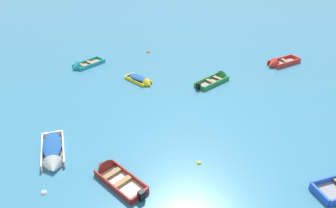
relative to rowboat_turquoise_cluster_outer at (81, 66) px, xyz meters
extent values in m
cube|color=blue|center=(19.77, -14.47, 0.06)|extent=(0.79, 1.31, 0.45)
cube|color=#99754C|center=(0.54, 0.89, -0.12)|extent=(2.64, 3.26, 0.09)
cube|color=teal|center=(1.09, 0.55, 0.01)|extent=(1.74, 2.79, 0.36)
cube|color=teal|center=(-0.02, 1.23, 0.01)|extent=(1.74, 2.79, 0.36)
cube|color=teal|center=(1.37, 2.26, 0.01)|extent=(1.16, 0.77, 0.36)
cone|color=teal|center=(-0.33, -0.54, 0.03)|extent=(1.44, 1.27, 1.24)
cube|color=#937047|center=(0.63, 1.03, 0.08)|extent=(1.17, 0.89, 0.03)
cube|color=#937047|center=(0.14, 0.23, 0.08)|extent=(1.17, 0.89, 0.03)
cube|color=beige|center=(8.92, -15.23, -0.12)|extent=(3.28, 2.78, 0.10)
cube|color=maroon|center=(8.55, -15.76, 0.03)|extent=(2.75, 1.94, 0.40)
cube|color=maroon|center=(9.29, -14.70, 0.03)|extent=(2.75, 1.94, 0.40)
cube|color=maroon|center=(10.27, -16.16, 0.03)|extent=(0.83, 1.12, 0.40)
cone|color=maroon|center=(7.51, -14.26, 0.05)|extent=(1.32, 1.45, 1.24)
cube|color=#937047|center=(9.06, -15.33, 0.11)|extent=(0.94, 1.14, 0.03)
cube|color=#937047|center=(8.27, -14.78, 0.11)|extent=(0.94, 1.14, 0.03)
cube|color=black|center=(10.39, -16.24, 0.17)|extent=(0.44, 0.45, 0.56)
cube|color=gray|center=(20.72, 4.64, -0.11)|extent=(3.38, 3.15, 0.12)
cube|color=red|center=(21.15, 4.14, 0.07)|extent=(2.74, 2.38, 0.48)
cube|color=red|center=(20.29, 5.14, 0.07)|extent=(2.74, 2.38, 0.48)
cube|color=red|center=(22.06, 5.80, 0.07)|extent=(0.94, 1.06, 0.48)
cone|color=red|center=(19.32, 3.43, 0.10)|extent=(1.44, 1.48, 1.26)
cube|color=#937047|center=(20.86, 4.76, 0.17)|extent=(1.05, 1.13, 0.03)
cube|color=gray|center=(13.43, -1.34, -0.11)|extent=(2.94, 3.32, 0.10)
cube|color=#288C3D|center=(12.95, -0.97, 0.04)|extent=(2.20, 2.79, 0.42)
cube|color=#288C3D|center=(13.91, -1.71, 0.04)|extent=(2.20, 2.79, 0.42)
cube|color=#288C3D|center=(12.36, -2.71, 0.04)|extent=(1.01, 0.82, 0.42)
cone|color=#288C3D|center=(14.54, 0.09, 0.06)|extent=(1.40, 1.34, 1.16)
cube|color=#937047|center=(13.32, -1.48, 0.13)|extent=(1.07, 0.95, 0.03)
cube|color=#937047|center=(13.94, -0.68, 0.13)|extent=(1.07, 0.95, 0.03)
cube|color=black|center=(12.27, -2.83, 0.19)|extent=(0.44, 0.45, 0.58)
cube|color=gray|center=(6.59, -2.07, -0.13)|extent=(2.66, 2.27, 0.07)
cube|color=yellow|center=(6.89, -1.65, -0.02)|extent=(2.24, 1.60, 0.29)
cube|color=yellow|center=(6.30, -2.49, -0.02)|extent=(2.24, 1.60, 0.29)
cube|color=yellow|center=(5.49, -1.30, -0.02)|extent=(0.67, 0.89, 0.29)
cone|color=yellow|center=(7.74, -2.88, -0.01)|extent=(1.07, 1.16, 0.99)
cube|color=#937047|center=(6.48, -1.99, 0.04)|extent=(0.76, 0.92, 0.03)
ellipsoid|color=#19478C|center=(6.59, -2.07, 0.22)|extent=(2.46, 2.11, 0.28)
cube|color=gray|center=(3.82, -13.29, -0.11)|extent=(2.61, 3.49, 0.12)
cube|color=white|center=(4.40, -12.99, 0.07)|extent=(1.66, 3.09, 0.47)
cube|color=white|center=(3.24, -13.59, 0.07)|extent=(1.66, 3.09, 0.47)
cube|color=white|center=(3.02, -11.76, 0.07)|extent=(1.19, 0.71, 0.47)
cone|color=white|center=(4.65, -14.88, 0.09)|extent=(1.47, 1.28, 1.25)
cube|color=#937047|center=(3.74, -13.13, 0.16)|extent=(1.20, 0.86, 0.03)
cube|color=#937047|center=(4.20, -14.02, 0.16)|extent=(1.20, 0.86, 0.03)
ellipsoid|color=#19478C|center=(3.82, -13.29, 0.43)|extent=(2.42, 3.21, 0.36)
sphere|color=yellow|center=(13.19, -12.77, -0.17)|extent=(0.29, 0.29, 0.29)
sphere|color=orange|center=(5.86, 5.56, -0.17)|extent=(0.42, 0.42, 0.42)
sphere|color=silver|center=(4.97, -16.66, -0.17)|extent=(0.32, 0.32, 0.32)
camera|label=1|loc=(13.78, -27.85, 12.68)|focal=33.57mm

